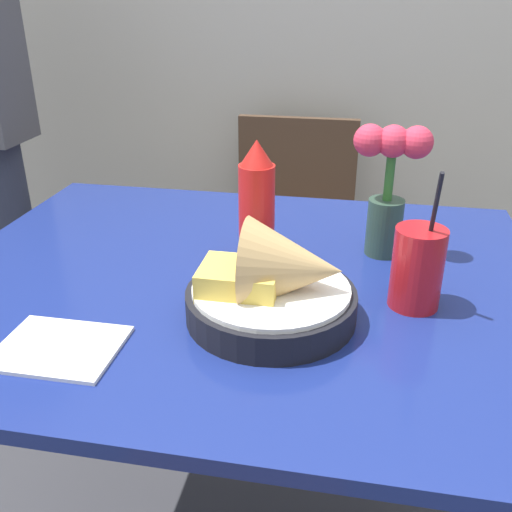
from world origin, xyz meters
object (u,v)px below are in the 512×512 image
food_basket (278,286)px  flower_vase (389,181)px  drink_cup (417,270)px  chair_far_window (292,224)px  ketchup_bottle (257,203)px

food_basket → flower_vase: flower_vase is taller
drink_cup → flower_vase: flower_vase is taller
drink_cup → chair_far_window: bearing=108.5°
chair_far_window → drink_cup: drink_cup is taller
flower_vase → food_basket: bearing=-120.7°
chair_far_window → ketchup_bottle: bearing=-88.0°
ketchup_bottle → flower_vase: flower_vase is taller
food_basket → drink_cup: (0.21, 0.08, 0.01)m
ketchup_bottle → drink_cup: bearing=-25.1°
ketchup_bottle → drink_cup: size_ratio=0.96×
chair_far_window → drink_cup: (0.31, -0.94, 0.32)m
food_basket → drink_cup: drink_cup is taller
chair_far_window → food_basket: 1.07m
food_basket → drink_cup: bearing=21.1°
food_basket → drink_cup: 0.23m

